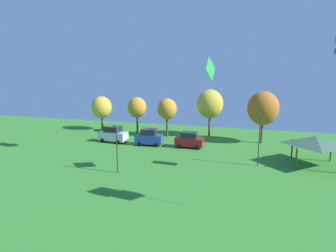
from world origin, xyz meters
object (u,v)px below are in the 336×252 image
at_px(parked_car_leftmost, 113,134).
at_px(parked_car_third_from_left, 189,140).
at_px(treeline_tree_2, 167,109).
at_px(treeline_tree_0, 102,107).
at_px(treeline_tree_4, 263,108).
at_px(light_post_0, 117,146).
at_px(light_post_1, 259,138).
at_px(treeline_tree_3, 210,104).
at_px(treeline_tree_1, 137,107).
at_px(park_pavilion, 316,140).
at_px(kite_flying_5, 210,69).
at_px(parked_car_second_from_left, 149,137).

distance_m(parked_car_leftmost, parked_car_third_from_left, 12.28).
height_order(parked_car_leftmost, treeline_tree_2, treeline_tree_2).
relative_size(treeline_tree_0, treeline_tree_4, 0.78).
bearing_deg(light_post_0, treeline_tree_2, 89.60).
relative_size(light_post_1, treeline_tree_3, 0.75).
relative_size(parked_car_leftmost, treeline_tree_1, 0.72).
relative_size(treeline_tree_0, treeline_tree_1, 0.98).
relative_size(park_pavilion, treeline_tree_2, 0.90).
distance_m(kite_flying_5, parked_car_third_from_left, 16.61).
bearing_deg(kite_flying_5, light_post_0, -175.84).
xyz_separation_m(light_post_1, treeline_tree_3, (-8.06, 14.14, 2.14)).
bearing_deg(light_post_0, light_post_1, 24.86).
height_order(treeline_tree_1, treeline_tree_2, treeline_tree_2).
relative_size(treeline_tree_1, treeline_tree_4, 0.80).
distance_m(light_post_1, treeline_tree_2, 19.21).
distance_m(light_post_0, treeline_tree_4, 24.46).
bearing_deg(treeline_tree_3, treeline_tree_2, -162.70).
relative_size(kite_flying_5, light_post_1, 0.40).
bearing_deg(light_post_0, kite_flying_5, 4.16).
xyz_separation_m(parked_car_third_from_left, treeline_tree_3, (1.67, 8.29, 4.42)).
height_order(treeline_tree_0, treeline_tree_2, treeline_tree_2).
distance_m(park_pavilion, treeline_tree_0, 36.76).
bearing_deg(light_post_0, treeline_tree_0, 122.51).
relative_size(light_post_0, treeline_tree_4, 0.66).
relative_size(parked_car_leftmost, light_post_0, 0.87).
xyz_separation_m(park_pavilion, treeline_tree_0, (-34.83, 11.69, 1.21)).
height_order(parked_car_leftmost, parked_car_second_from_left, parked_car_leftmost).
xyz_separation_m(kite_flying_5, parked_car_leftmost, (-16.94, 11.96, -10.25)).
bearing_deg(parked_car_third_from_left, treeline_tree_2, 129.53).
height_order(kite_flying_5, parked_car_third_from_left, kite_flying_5).
xyz_separation_m(treeline_tree_2, treeline_tree_4, (15.45, -0.29, 0.77)).
bearing_deg(light_post_0, parked_car_third_from_left, 67.35).
bearing_deg(light_post_1, park_pavilion, 18.30).
xyz_separation_m(park_pavilion, treeline_tree_4, (-5.97, 9.56, 2.41)).
bearing_deg(light_post_1, treeline_tree_2, 141.27).
xyz_separation_m(parked_car_second_from_left, parked_car_third_from_left, (6.14, 0.38, -0.10)).
height_order(kite_flying_5, light_post_1, kite_flying_5).
relative_size(kite_flying_5, park_pavilion, 0.41).
xyz_separation_m(park_pavilion, light_post_1, (-6.47, -2.14, 0.35)).
relative_size(treeline_tree_3, treeline_tree_4, 0.99).
distance_m(parked_car_third_from_left, light_post_1, 11.58).
bearing_deg(parked_car_leftmost, treeline_tree_2, 46.75).
bearing_deg(parked_car_third_from_left, parked_car_leftmost, 179.84).
relative_size(parked_car_second_from_left, park_pavilion, 0.71).
distance_m(treeline_tree_2, treeline_tree_4, 15.48).
relative_size(park_pavilion, treeline_tree_4, 0.73).
relative_size(parked_car_second_from_left, treeline_tree_1, 0.64).
relative_size(parked_car_third_from_left, treeline_tree_2, 0.63).
bearing_deg(treeline_tree_4, parked_car_second_from_left, -159.17).
height_order(kite_flying_5, treeline_tree_1, kite_flying_5).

